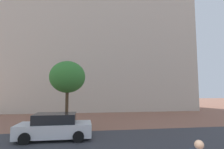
# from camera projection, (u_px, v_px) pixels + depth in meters

# --- Properties ---
(ground_plane) EXTENTS (120.00, 120.00, 0.00)m
(ground_plane) POSITION_uv_depth(u_px,v_px,m) (109.00, 133.00, 12.52)
(ground_plane) COLOR #93604C
(street_asphalt_strip) EXTENTS (120.00, 6.82, 0.00)m
(street_asphalt_strip) POSITION_uv_depth(u_px,v_px,m) (116.00, 144.00, 9.87)
(street_asphalt_strip) COLOR #38383D
(street_asphalt_strip) RESTS_ON ground_plane
(landmark_building) EXTENTS (29.89, 15.57, 37.23)m
(landmark_building) POSITION_uv_depth(u_px,v_px,m) (98.00, 47.00, 32.96)
(landmark_building) COLOR beige
(landmark_building) RESTS_ON ground_plane
(car_white) EXTENTS (4.39, 2.12, 1.53)m
(car_white) POSITION_uv_depth(u_px,v_px,m) (55.00, 127.00, 10.88)
(car_white) COLOR silver
(car_white) RESTS_ON ground_plane
(tree_curb_far) EXTENTS (2.85, 2.85, 5.36)m
(tree_curb_far) POSITION_uv_depth(u_px,v_px,m) (67.00, 77.00, 14.35)
(tree_curb_far) COLOR #4C3823
(tree_curb_far) RESTS_ON ground_plane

